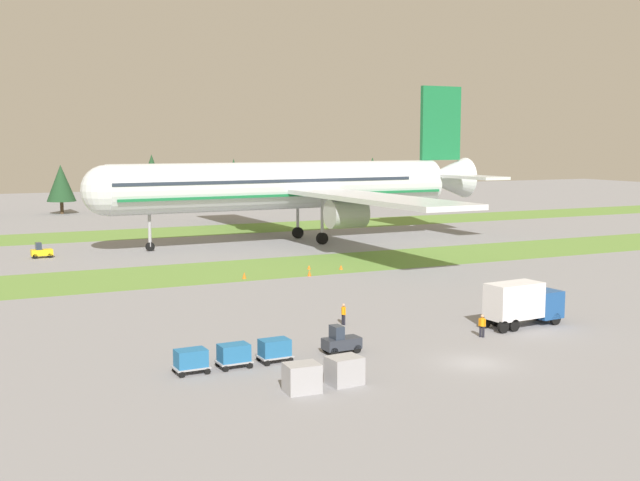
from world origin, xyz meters
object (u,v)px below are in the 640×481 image
at_px(airliner, 294,185).
at_px(taxiway_marker_2, 341,267).
at_px(catering_truck, 522,302).
at_px(uld_container_0, 302,378).
at_px(uld_container_1, 344,370).
at_px(cargo_dolly_third, 191,359).
at_px(baggage_tug, 341,341).
at_px(cargo_dolly_lead, 275,348).
at_px(taxiway_marker_0, 309,267).
at_px(ground_crew_marshaller, 343,313).
at_px(taxiway_marker_1, 309,273).
at_px(taxiway_marker_3, 244,275).
at_px(pushback_tractor, 41,251).
at_px(ground_crew_loader, 482,325).
at_px(cargo_dolly_second, 234,354).

height_order(airliner, taxiway_marker_2, airliner).
bearing_deg(catering_truck, uld_container_0, -75.77).
xyz_separation_m(catering_truck, uld_container_1, (-19.82, -7.61, -1.11)).
bearing_deg(airliner, cargo_dolly_third, 149.28).
relative_size(airliner, baggage_tug, 28.42).
xyz_separation_m(baggage_tug, uld_container_0, (-6.03, -6.84, 0.04)).
distance_m(uld_container_0, uld_container_1, 2.97).
distance_m(cargo_dolly_lead, taxiway_marker_2, 39.50).
bearing_deg(uld_container_0, taxiway_marker_0, 64.76).
bearing_deg(ground_crew_marshaller, taxiway_marker_1, 155.44).
relative_size(cargo_dolly_lead, uld_container_0, 1.12).
xyz_separation_m(taxiway_marker_2, taxiway_marker_3, (-12.21, -1.10, 0.09)).
height_order(pushback_tractor, taxiway_marker_1, pushback_tractor).
height_order(catering_truck, pushback_tractor, catering_truck).
relative_size(cargo_dolly_lead, taxiway_marker_3, 3.23).
bearing_deg(cargo_dolly_third, airliner, 148.97).
height_order(catering_truck, uld_container_0, catering_truck).
bearing_deg(taxiway_marker_1, taxiway_marker_2, 27.08).
bearing_deg(ground_crew_loader, uld_container_0, 74.12).
relative_size(airliner, taxiway_marker_0, 156.06).
relative_size(ground_crew_marshaller, taxiway_marker_2, 3.34).
relative_size(airliner, taxiway_marker_2, 143.89).
height_order(cargo_dolly_lead, taxiway_marker_0, cargo_dolly_lead).
bearing_deg(cargo_dolly_third, taxiway_marker_3, 152.70).
distance_m(cargo_dolly_lead, ground_crew_loader, 16.68).
relative_size(pushback_tractor, taxiway_marker_2, 5.05).
relative_size(baggage_tug, ground_crew_marshaller, 1.52).
xyz_separation_m(uld_container_0, uld_container_1, (2.96, 0.31, -0.01)).
relative_size(cargo_dolly_lead, cargo_dolly_third, 1.00).
bearing_deg(taxiway_marker_3, taxiway_marker_1, -12.76).
relative_size(cargo_dolly_lead, uld_container_1, 1.12).
bearing_deg(catering_truck, taxiway_marker_3, -163.19).
height_order(pushback_tractor, taxiway_marker_0, pushback_tractor).
bearing_deg(baggage_tug, pushback_tractor, -168.68).
relative_size(catering_truck, pushback_tractor, 2.71).
height_order(airliner, catering_truck, airliner).
distance_m(cargo_dolly_lead, taxiway_marker_3, 33.27).
relative_size(pushback_tractor, uld_container_1, 1.32).
relative_size(uld_container_1, taxiway_marker_2, 3.84).
height_order(cargo_dolly_lead, taxiway_marker_3, cargo_dolly_lead).
xyz_separation_m(taxiway_marker_0, taxiway_marker_2, (3.25, -1.74, 0.02)).
height_order(cargo_dolly_second, taxiway_marker_3, cargo_dolly_second).
distance_m(cargo_dolly_lead, ground_crew_marshaller, 12.00).
bearing_deg(taxiway_marker_1, ground_crew_marshaller, -108.12).
bearing_deg(catering_truck, cargo_dolly_second, -91.90).
xyz_separation_m(pushback_tractor, taxiway_marker_1, (24.79, -27.29, -0.47)).
relative_size(baggage_tug, taxiway_marker_3, 3.79).
bearing_deg(uld_container_1, cargo_dolly_third, 141.27).
distance_m(pushback_tractor, ground_crew_marshaller, 52.78).
distance_m(catering_truck, taxiway_marker_1, 29.58).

